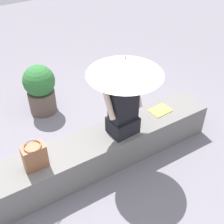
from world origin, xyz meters
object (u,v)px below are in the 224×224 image
Objects in this scene: handbag_black at (35,156)px; planter_near at (40,88)px; person_seated at (123,107)px; magazine at (160,110)px; parasol at (125,66)px.

planter_near reaches higher than handbag_black.
magazine is at bearing -173.20° from person_seated.
parasol is 1.36m from handbag_black.
handbag_black is at bearing 68.25° from planter_near.
handbag_black is 1.80m from magazine.
planter_near reaches higher than magazine.
magazine is at bearing 129.73° from planter_near.
handbag_black reaches higher than magazine.
handbag_black is at bearing -2.01° from magazine.
person_seated is 1.11× the size of planter_near.
handbag_black is 1.62m from planter_near.
parasol is at bearing 5.84° from magazine.
magazine is 0.35× the size of planter_near.
magazine is at bearing -177.99° from handbag_black.
planter_near is at bearing -70.98° from person_seated.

